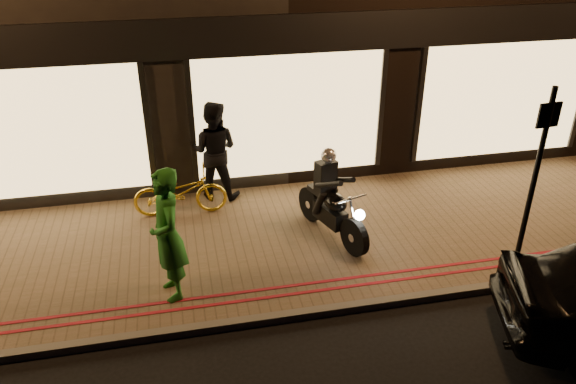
{
  "coord_description": "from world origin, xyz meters",
  "views": [
    {
      "loc": [
        -2.15,
        -6.02,
        5.32
      ],
      "look_at": [
        -0.48,
        1.82,
        1.1
      ],
      "focal_mm": 35.0,
      "sensor_mm": 36.0,
      "label": 1
    }
  ],
  "objects_px": {
    "sign_post": "(535,177)",
    "bicycle_gold": "(180,192)",
    "person_green": "(168,235)",
    "motorcycle": "(331,204)"
  },
  "relations": [
    {
      "from": "motorcycle",
      "to": "bicycle_gold",
      "type": "bearing_deg",
      "value": 133.75
    },
    {
      "from": "person_green",
      "to": "bicycle_gold",
      "type": "bearing_deg",
      "value": 162.33
    },
    {
      "from": "motorcycle",
      "to": "sign_post",
      "type": "xyz_separation_m",
      "value": [
        2.49,
        -1.69,
        1.06
      ]
    },
    {
      "from": "sign_post",
      "to": "person_green",
      "type": "height_order",
      "value": "sign_post"
    },
    {
      "from": "bicycle_gold",
      "to": "person_green",
      "type": "distance_m",
      "value": 2.46
    },
    {
      "from": "sign_post",
      "to": "person_green",
      "type": "bearing_deg",
      "value": 173.45
    },
    {
      "from": "sign_post",
      "to": "bicycle_gold",
      "type": "bearing_deg",
      "value": 149.1
    },
    {
      "from": "sign_post",
      "to": "bicycle_gold",
      "type": "xyz_separation_m",
      "value": [
        -4.97,
        2.98,
        -1.23
      ]
    },
    {
      "from": "sign_post",
      "to": "bicycle_gold",
      "type": "relative_size",
      "value": 1.78
    },
    {
      "from": "motorcycle",
      "to": "person_green",
      "type": "relative_size",
      "value": 0.93
    }
  ]
}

